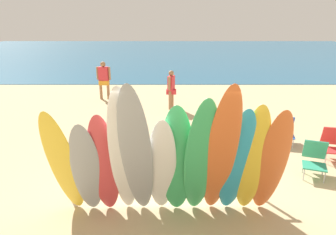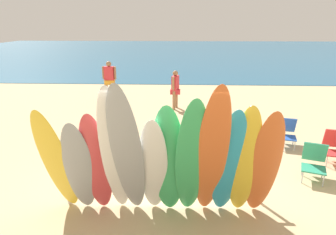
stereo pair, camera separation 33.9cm
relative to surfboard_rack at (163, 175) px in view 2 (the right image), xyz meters
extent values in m
plane|color=tan|center=(0.00, 14.00, -0.56)|extent=(60.00, 60.00, 0.00)
cube|color=#235B7F|center=(0.00, 31.55, -0.55)|extent=(60.00, 40.00, 0.02)
cylinder|color=brown|center=(-1.91, 0.00, -0.23)|extent=(0.07, 0.07, 0.66)
cylinder|color=brown|center=(1.91, 0.00, -0.23)|extent=(0.07, 0.07, 0.66)
cylinder|color=brown|center=(0.00, 0.00, 0.10)|extent=(3.95, 0.06, 0.06)
ellipsoid|color=yellow|center=(-1.78, -0.62, 0.53)|extent=(0.58, 0.95, 2.18)
ellipsoid|color=#999EA3|center=(-1.41, -0.59, 0.41)|extent=(0.58, 0.81, 1.95)
ellipsoid|color=#D13D42|center=(-1.11, -0.57, 0.48)|extent=(0.54, 0.76, 2.09)
ellipsoid|color=white|center=(-0.75, -0.69, 0.73)|extent=(0.52, 1.09, 2.59)
ellipsoid|color=#999EA3|center=(-0.53, -0.75, 0.76)|extent=(0.61, 1.18, 2.64)
ellipsoid|color=white|center=(-0.12, -0.57, 0.45)|extent=(0.54, 0.85, 2.02)
ellipsoid|color=#38B266|center=(0.13, -0.57, 0.55)|extent=(0.61, 0.75, 2.23)
ellipsoid|color=#38B266|center=(0.52, -0.69, 0.64)|extent=(0.61, 1.05, 2.41)
ellipsoid|color=orange|center=(0.84, -0.73, 0.75)|extent=(0.58, 1.17, 2.64)
ellipsoid|color=#289EC6|center=(1.14, -0.58, 0.53)|extent=(0.59, 0.88, 2.20)
ellipsoid|color=yellow|center=(1.41, -0.58, 0.56)|extent=(0.56, 0.86, 2.26)
ellipsoid|color=orange|center=(1.74, -0.59, 0.53)|extent=(0.53, 0.85, 2.18)
cylinder|color=#9E704C|center=(-2.75, 8.25, -0.15)|extent=(0.13, 0.13, 0.83)
cylinder|color=#9E704C|center=(-3.09, 8.29, -0.15)|extent=(0.13, 0.13, 0.83)
cube|color=orange|center=(-2.92, 8.27, 0.20)|extent=(0.45, 0.27, 0.20)
cube|color=#DB333D|center=(-2.92, 8.27, 0.59)|extent=(0.45, 0.27, 0.65)
sphere|color=#9E704C|center=(-2.92, 8.27, 1.03)|extent=(0.23, 0.23, 0.23)
cylinder|color=#9E704C|center=(-2.65, 8.24, 0.63)|extent=(0.10, 0.10, 0.58)
cylinder|color=#9E704C|center=(-3.20, 8.30, 0.63)|extent=(0.10, 0.10, 0.58)
cylinder|color=#9E704C|center=(0.06, 6.57, -0.19)|extent=(0.11, 0.11, 0.75)
cylinder|color=#9E704C|center=(0.16, 6.87, -0.19)|extent=(0.11, 0.11, 0.75)
cube|color=#DB333D|center=(0.11, 6.72, 0.13)|extent=(0.41, 0.25, 0.18)
cube|color=#DB333D|center=(0.11, 6.72, 0.49)|extent=(0.31, 0.43, 0.59)
sphere|color=#9E704C|center=(0.11, 6.72, 0.89)|extent=(0.21, 0.21, 0.21)
cylinder|color=#9E704C|center=(0.04, 6.48, 0.52)|extent=(0.09, 0.09, 0.53)
cylinder|color=#9E704C|center=(0.19, 6.96, 0.52)|extent=(0.09, 0.09, 0.53)
cylinder|color=#B7B7BC|center=(3.03, 0.82, -0.42)|extent=(0.02, 0.02, 0.28)
cylinder|color=#B7B7BC|center=(3.42, 0.67, -0.42)|extent=(0.02, 0.02, 0.28)
cylinder|color=#B7B7BC|center=(3.16, 1.17, -0.42)|extent=(0.02, 0.02, 0.28)
cylinder|color=#B7B7BC|center=(3.55, 1.02, -0.42)|extent=(0.02, 0.02, 0.28)
cube|color=#2D9370|center=(3.29, 0.92, -0.27)|extent=(0.63, 0.60, 0.03)
cube|color=#2D9370|center=(3.41, 1.24, 0.00)|extent=(0.56, 0.41, 0.51)
cylinder|color=#B7B7BC|center=(3.08, 2.69, -0.42)|extent=(0.02, 0.02, 0.28)
cylinder|color=#B7B7BC|center=(3.49, 2.59, -0.42)|extent=(0.02, 0.02, 0.28)
cylinder|color=#B7B7BC|center=(3.17, 3.05, -0.42)|extent=(0.02, 0.02, 0.28)
cylinder|color=#B7B7BC|center=(3.58, 2.95, -0.42)|extent=(0.02, 0.02, 0.28)
cube|color=blue|center=(3.33, 2.82, -0.27)|extent=(0.59, 0.56, 0.03)
cube|color=blue|center=(3.42, 3.17, -0.02)|extent=(0.56, 0.41, 0.49)
cylinder|color=#B7B7BC|center=(3.93, 1.65, -0.42)|extent=(0.02, 0.02, 0.28)
cylinder|color=#B7B7BC|center=(4.02, 2.02, -0.42)|extent=(0.02, 0.02, 0.28)
cube|color=red|center=(4.18, 1.78, -0.27)|extent=(0.59, 0.55, 0.03)
cube|color=red|center=(4.25, 2.09, 0.00)|extent=(0.54, 0.33, 0.53)
camera|label=1|loc=(-0.02, -5.20, 2.84)|focal=32.14mm
camera|label=2|loc=(0.32, -5.20, 2.84)|focal=32.14mm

